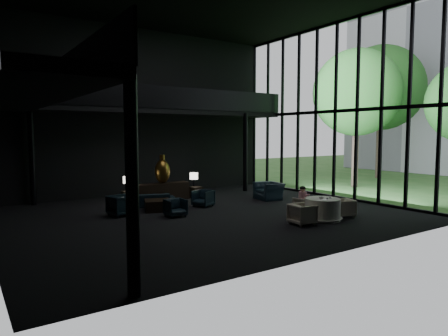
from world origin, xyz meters
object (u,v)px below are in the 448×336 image
lounge_armchair_west (121,204)px  lounge_armchair_south (175,208)px  window_armchair (269,187)px  dining_table (323,211)px  lounge_armchair_east (203,198)px  sofa (152,198)px  dining_chair_west (302,213)px  side_table_right (196,192)px  table_lamp_right (194,177)px  dining_chair_east (343,208)px  bronze_urn (162,171)px  side_table_left (129,198)px  console (163,192)px  coffee_table (158,205)px  dining_chair_north (306,206)px  child (303,195)px  table_lamp_left (128,181)px

lounge_armchair_west → lounge_armchair_south: lounge_armchair_west is taller
window_armchair → dining_table: (-1.30, -4.38, -0.24)m
lounge_armchair_east → lounge_armchair_south: bearing=-82.1°
sofa → dining_table: bearing=140.5°
lounge_armchair_west → lounge_armchair_east: bearing=-102.8°
window_armchair → dining_chair_west: 5.07m
dining_chair_west → side_table_right: bearing=6.5°
table_lamp_right → dining_chair_east: bearing=-71.6°
bronze_urn → side_table_right: 1.93m
side_table_left → console: bearing=1.6°
lounge_armchair_south → dining_chair_east: bearing=-32.7°
sofa → dining_chair_east: (4.88, -5.73, -0.01)m
side_table_right → coffee_table: side_table_right is taller
console → lounge_armchair_south: bearing=-107.9°
console → window_armchair: 4.79m
dining_chair_north → dining_table: bearing=74.6°
side_table_right → sofa: 2.74m
table_lamp_right → coffee_table: 3.58m
table_lamp_right → dining_chair_west: bearing=-88.7°
dining_chair_east → dining_chair_north: bearing=-110.2°
lounge_armchair_south → dining_table: dining_table is taller
lounge_armchair_south → coffee_table: lounge_armchair_south is taller
window_armchair → dining_chair_east: window_armchair is taller
lounge_armchair_west → table_lamp_right: bearing=-73.9°
coffee_table → dining_chair_east: dining_chair_east is taller
bronze_urn → window_armchair: bronze_urn is taller
console → table_lamp_right: bearing=0.2°
lounge_armchair_west → window_armchair: bearing=-103.2°
lounge_armchair_west → dining_chair_east: size_ratio=1.39×
bronze_urn → dining_chair_north: size_ratio=1.74×
dining_table → child: (0.01, 0.97, 0.43)m
lounge_armchair_west → child: 6.60m
dining_chair_north → dining_chair_west: size_ratio=0.99×
lounge_armchair_west → table_lamp_left: bearing=-36.9°
table_lamp_left → lounge_armchair_south: table_lamp_left is taller
bronze_urn → child: size_ratio=2.04×
bronze_urn → window_armchair: bearing=-30.5°
sofa → dining_chair_west: dining_chair_west is taller
table_lamp_left → lounge_armchair_east: size_ratio=0.87×
table_lamp_left → sofa: (0.59, -1.12, -0.67)m
side_table_left → sofa: bearing=-60.3°
coffee_table → sofa: bearing=79.1°
console → lounge_armchair_east: 2.41m
dining_chair_north → console: bearing=-75.4°
table_lamp_left → lounge_armchair_south: bearing=-82.1°
side_table_right → dining_chair_east: dining_chair_east is taller
lounge_armchair_south → dining_chair_north: dining_chair_north is taller
bronze_urn → lounge_armchair_south: (-1.12, -3.45, -1.00)m
lounge_armchair_south → console: bearing=73.4°
side_table_left → coffee_table: size_ratio=0.58×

